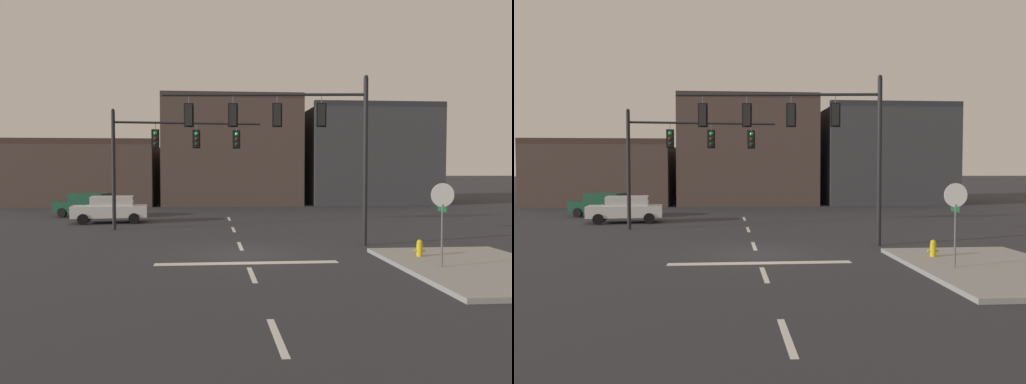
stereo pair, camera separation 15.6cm
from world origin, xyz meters
The scene contains 11 objects.
ground_plane centered at (0.00, 0.00, 0.00)m, with size 400.00×400.00×0.00m, color #2B2B30.
sidewalk_near_corner centered at (7.39, -4.00, 0.07)m, with size 5.00×8.00×0.15m, color gray.
stop_bar_paint centered at (0.00, -2.00, 0.00)m, with size 6.40×0.50×0.01m, color silver.
lane_centreline centered at (0.00, 2.00, 0.00)m, with size 0.16×26.40×0.01m.
signal_mast_near_side centered at (2.35, 2.03, 5.00)m, with size 8.68×1.07×7.23m.
signal_mast_far_side centered at (-3.73, 8.74, 4.41)m, with size 8.03×0.70×6.47m.
stop_sign centered at (6.08, -4.02, 2.14)m, with size 0.76×0.64×2.83m.
car_lot_nearside centered at (-7.23, 12.17, 0.86)m, with size 4.59×2.27×1.61m.
car_lot_middle centered at (-9.42, 16.29, 0.86)m, with size 4.74×3.02×1.61m.
fire_hydrant centered at (6.19, -2.02, 0.33)m, with size 0.40×0.30×0.75m.
building_row centered at (2.75, 30.31, 4.03)m, with size 37.99×12.69×9.79m.
Camera 1 is at (-1.33, -20.02, 3.30)m, focal length 36.76 mm.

